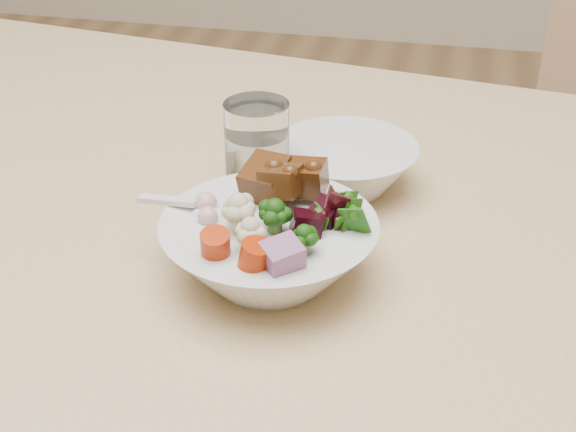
{
  "coord_description": "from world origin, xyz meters",
  "views": [
    {
      "loc": [
        0.16,
        -0.55,
        1.21
      ],
      "look_at": [
        0.04,
        0.01,
        0.86
      ],
      "focal_mm": 50.0,
      "sensor_mm": 36.0,
      "label": 1
    }
  ],
  "objects_px": {
    "dining_table": "(437,352)",
    "water_glass": "(257,159)",
    "food_bowl": "(271,245)",
    "side_bowl": "(346,167)"
  },
  "relations": [
    {
      "from": "water_glass",
      "to": "side_bowl",
      "type": "xyz_separation_m",
      "value": [
        0.08,
        0.05,
        -0.03
      ]
    },
    {
      "from": "dining_table",
      "to": "food_bowl",
      "type": "distance_m",
      "value": 0.19
    },
    {
      "from": "food_bowl",
      "to": "side_bowl",
      "type": "xyz_separation_m",
      "value": [
        0.04,
        0.17,
        -0.01
      ]
    },
    {
      "from": "dining_table",
      "to": "food_bowl",
      "type": "height_order",
      "value": "food_bowl"
    },
    {
      "from": "dining_table",
      "to": "side_bowl",
      "type": "xyz_separation_m",
      "value": [
        -0.11,
        0.15,
        0.11
      ]
    },
    {
      "from": "dining_table",
      "to": "water_glass",
      "type": "xyz_separation_m",
      "value": [
        -0.19,
        0.1,
        0.13
      ]
    },
    {
      "from": "dining_table",
      "to": "water_glass",
      "type": "height_order",
      "value": "water_glass"
    },
    {
      "from": "dining_table",
      "to": "food_bowl",
      "type": "relative_size",
      "value": 9.69
    },
    {
      "from": "water_glass",
      "to": "side_bowl",
      "type": "bearing_deg",
      "value": 32.35
    },
    {
      "from": "dining_table",
      "to": "water_glass",
      "type": "bearing_deg",
      "value": 162.04
    }
  ]
}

